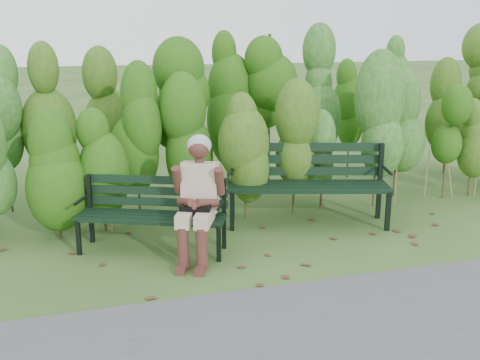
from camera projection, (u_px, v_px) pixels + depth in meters
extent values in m
plane|color=#2D4F1C|center=(249.00, 252.00, 6.33)|extent=(80.00, 80.00, 0.00)
cube|color=#474749|center=(335.00, 355.00, 4.29)|extent=(60.00, 2.50, 0.01)
cylinder|color=#47381E|center=(50.00, 202.00, 6.85)|extent=(0.03, 0.03, 0.80)
ellipsoid|color=#2F5716|center=(45.00, 150.00, 6.68)|extent=(0.64, 0.64, 1.44)
cylinder|color=#47381E|center=(101.00, 197.00, 7.01)|extent=(0.03, 0.03, 0.80)
ellipsoid|color=#2F5716|center=(98.00, 147.00, 6.85)|extent=(0.64, 0.64, 1.44)
cylinder|color=#47381E|center=(150.00, 194.00, 7.18)|extent=(0.03, 0.03, 0.80)
ellipsoid|color=#2F5716|center=(148.00, 145.00, 7.02)|extent=(0.64, 0.64, 1.44)
cylinder|color=#47381E|center=(197.00, 190.00, 7.35)|extent=(0.03, 0.03, 0.80)
ellipsoid|color=#2F5716|center=(196.00, 142.00, 7.19)|extent=(0.64, 0.64, 1.44)
cylinder|color=#47381E|center=(242.00, 186.00, 7.52)|extent=(0.03, 0.03, 0.80)
ellipsoid|color=#2F5716|center=(242.00, 139.00, 7.36)|extent=(0.64, 0.64, 1.44)
cylinder|color=#47381E|center=(284.00, 183.00, 7.69)|extent=(0.03, 0.03, 0.80)
ellipsoid|color=#2F5716|center=(285.00, 137.00, 7.53)|extent=(0.64, 0.64, 1.44)
cylinder|color=#47381E|center=(325.00, 180.00, 7.86)|extent=(0.03, 0.03, 0.80)
ellipsoid|color=#2F5716|center=(327.00, 135.00, 7.70)|extent=(0.64, 0.64, 1.44)
cylinder|color=#47381E|center=(364.00, 177.00, 8.03)|extent=(0.03, 0.03, 0.80)
ellipsoid|color=#2F5716|center=(367.00, 133.00, 7.86)|extent=(0.64, 0.64, 1.44)
cylinder|color=#47381E|center=(402.00, 174.00, 8.19)|extent=(0.03, 0.03, 0.80)
ellipsoid|color=#2F5716|center=(405.00, 131.00, 8.03)|extent=(0.64, 0.64, 1.44)
cylinder|color=#47381E|center=(438.00, 171.00, 8.36)|extent=(0.03, 0.03, 0.80)
ellipsoid|color=#2F5716|center=(442.00, 129.00, 8.20)|extent=(0.64, 0.64, 1.44)
cylinder|color=#47381E|center=(472.00, 168.00, 8.53)|extent=(0.03, 0.03, 0.80)
ellipsoid|color=#2F5716|center=(477.00, 127.00, 8.37)|extent=(0.64, 0.64, 1.44)
cylinder|color=#47381E|center=(9.00, 174.00, 7.58)|extent=(0.04, 0.04, 1.10)
ellipsoid|color=#215C16|center=(2.00, 109.00, 7.36)|extent=(0.70, 0.70, 1.98)
cylinder|color=#47381E|center=(68.00, 170.00, 7.80)|extent=(0.04, 0.04, 1.10)
ellipsoid|color=#215C16|center=(63.00, 107.00, 7.57)|extent=(0.70, 0.70, 1.98)
cylinder|color=#47381E|center=(124.00, 166.00, 8.01)|extent=(0.04, 0.04, 1.10)
ellipsoid|color=#215C16|center=(121.00, 105.00, 7.79)|extent=(0.70, 0.70, 1.98)
cylinder|color=#47381E|center=(177.00, 163.00, 8.22)|extent=(0.04, 0.04, 1.10)
ellipsoid|color=#215C16|center=(175.00, 103.00, 8.00)|extent=(0.70, 0.70, 1.98)
cylinder|color=#47381E|center=(228.00, 160.00, 8.43)|extent=(0.04, 0.04, 1.10)
ellipsoid|color=#215C16|center=(227.00, 101.00, 8.21)|extent=(0.70, 0.70, 1.98)
cylinder|color=#47381E|center=(276.00, 157.00, 8.64)|extent=(0.04, 0.04, 1.10)
ellipsoid|color=#215C16|center=(276.00, 99.00, 8.42)|extent=(0.70, 0.70, 1.98)
cylinder|color=#47381E|center=(321.00, 154.00, 8.85)|extent=(0.04, 0.04, 1.10)
ellipsoid|color=#215C16|center=(323.00, 98.00, 8.63)|extent=(0.70, 0.70, 1.98)
cylinder|color=#47381E|center=(365.00, 151.00, 9.07)|extent=(0.04, 0.04, 1.10)
ellipsoid|color=#215C16|center=(368.00, 96.00, 8.84)|extent=(0.70, 0.70, 1.98)
cylinder|color=#47381E|center=(406.00, 148.00, 9.28)|extent=(0.04, 0.04, 1.10)
ellipsoid|color=#215C16|center=(410.00, 95.00, 9.06)|extent=(0.70, 0.70, 1.98)
cylinder|color=#47381E|center=(446.00, 146.00, 9.49)|extent=(0.04, 0.04, 1.10)
ellipsoid|color=#215C16|center=(451.00, 93.00, 9.27)|extent=(0.70, 0.70, 1.98)
cube|color=brown|center=(136.00, 256.00, 6.21)|extent=(0.10, 0.11, 0.01)
cube|color=brown|center=(278.00, 235.00, 6.84)|extent=(0.07, 0.09, 0.01)
cube|color=brown|center=(414.00, 251.00, 6.33)|extent=(0.10, 0.11, 0.01)
cube|color=brown|center=(76.00, 248.00, 6.42)|extent=(0.09, 0.11, 0.01)
cube|color=brown|center=(192.00, 245.00, 6.54)|extent=(0.11, 0.10, 0.01)
cube|color=brown|center=(336.00, 229.00, 7.07)|extent=(0.10, 0.08, 0.01)
cube|color=brown|center=(152.00, 252.00, 6.33)|extent=(0.10, 0.08, 0.01)
cube|color=brown|center=(127.00, 290.00, 5.37)|extent=(0.08, 0.10, 0.01)
cube|color=brown|center=(176.00, 262.00, 6.03)|extent=(0.08, 0.10, 0.01)
cube|color=brown|center=(39.00, 301.00, 5.15)|extent=(0.08, 0.10, 0.01)
cube|color=brown|center=(140.00, 242.00, 6.60)|extent=(0.10, 0.08, 0.01)
cube|color=brown|center=(427.00, 276.00, 5.69)|extent=(0.11, 0.09, 0.01)
cube|color=brown|center=(4.00, 325.00, 4.73)|extent=(0.09, 0.10, 0.01)
cube|color=brown|center=(360.00, 284.00, 5.52)|extent=(0.11, 0.11, 0.01)
cube|color=brown|center=(93.00, 292.00, 5.34)|extent=(0.11, 0.09, 0.01)
cube|color=brown|center=(462.00, 263.00, 6.01)|extent=(0.11, 0.11, 0.01)
cube|color=brown|center=(24.00, 314.00, 4.92)|extent=(0.11, 0.10, 0.01)
cube|color=black|center=(147.00, 222.00, 6.06)|extent=(1.55, 0.74, 0.04)
cube|color=black|center=(150.00, 219.00, 6.17)|extent=(1.55, 0.74, 0.04)
cube|color=black|center=(153.00, 216.00, 6.28)|extent=(1.55, 0.74, 0.04)
cube|color=black|center=(155.00, 212.00, 6.39)|extent=(1.55, 0.74, 0.04)
cube|color=black|center=(157.00, 202.00, 6.45)|extent=(1.53, 0.70, 0.10)
cube|color=black|center=(157.00, 191.00, 6.43)|extent=(1.53, 0.70, 0.10)
cube|color=black|center=(157.00, 180.00, 6.41)|extent=(1.53, 0.70, 0.10)
cube|color=black|center=(78.00, 237.00, 6.19)|extent=(0.06, 0.06, 0.41)
cube|color=black|center=(90.00, 209.00, 6.52)|extent=(0.06, 0.06, 0.82)
cube|color=black|center=(84.00, 216.00, 6.32)|extent=(0.22, 0.44, 0.04)
cylinder|color=black|center=(81.00, 200.00, 6.23)|extent=(0.17, 0.33, 0.03)
cube|color=black|center=(219.00, 243.00, 6.01)|extent=(0.06, 0.06, 0.41)
cube|color=black|center=(224.00, 214.00, 6.34)|extent=(0.06, 0.06, 0.82)
cube|color=black|center=(221.00, 221.00, 6.14)|extent=(0.22, 0.44, 0.04)
cylinder|color=black|center=(220.00, 205.00, 6.05)|extent=(0.17, 0.33, 0.03)
cube|color=black|center=(311.00, 191.00, 6.91)|extent=(1.98, 0.69, 0.05)
cube|color=black|center=(309.00, 188.00, 7.04)|extent=(1.98, 0.69, 0.05)
cube|color=black|center=(308.00, 185.00, 7.18)|extent=(1.98, 0.69, 0.05)
cube|color=black|center=(307.00, 182.00, 7.32)|extent=(1.98, 0.69, 0.05)
cube|color=black|center=(306.00, 171.00, 7.39)|extent=(1.96, 0.64, 0.12)
cube|color=black|center=(306.00, 159.00, 7.36)|extent=(1.96, 0.64, 0.12)
cube|color=black|center=(306.00, 147.00, 7.34)|extent=(1.96, 0.64, 0.12)
cube|color=black|center=(232.00, 211.00, 6.96)|extent=(0.07, 0.07, 0.51)
cube|color=black|center=(232.00, 181.00, 7.36)|extent=(0.07, 0.07, 1.01)
cube|color=black|center=(232.00, 188.00, 7.12)|extent=(0.21, 0.56, 0.05)
cylinder|color=black|center=(232.00, 170.00, 7.00)|extent=(0.16, 0.42, 0.04)
cube|color=black|center=(388.00, 211.00, 6.96)|extent=(0.07, 0.07, 0.51)
cube|color=black|center=(380.00, 181.00, 7.37)|extent=(0.07, 0.07, 1.01)
cube|color=black|center=(385.00, 188.00, 7.12)|extent=(0.21, 0.56, 0.05)
cylinder|color=black|center=(387.00, 170.00, 7.00)|extent=(0.16, 0.42, 0.04)
cube|color=tan|center=(186.00, 217.00, 5.93)|extent=(0.32, 0.48, 0.14)
cube|color=tan|center=(205.00, 217.00, 5.91)|extent=(0.32, 0.48, 0.14)
cylinder|color=#4F2721|center=(183.00, 248.00, 5.82)|extent=(0.16, 0.16, 0.45)
cylinder|color=#4F2721|center=(202.00, 249.00, 5.80)|extent=(0.16, 0.16, 0.45)
cube|color=#4F2721|center=(182.00, 269.00, 5.79)|extent=(0.18, 0.24, 0.07)
cube|color=#4F2721|center=(201.00, 270.00, 5.76)|extent=(0.18, 0.24, 0.07)
cube|color=tan|center=(200.00, 187.00, 6.14)|extent=(0.47, 0.41, 0.57)
cylinder|color=#4F2721|center=(199.00, 161.00, 6.04)|extent=(0.10, 0.10, 0.11)
sphere|color=#4F2721|center=(199.00, 148.00, 6.00)|extent=(0.23, 0.23, 0.23)
ellipsoid|color=gray|center=(199.00, 145.00, 6.02)|extent=(0.26, 0.25, 0.24)
cylinder|color=#4F2721|center=(178.00, 180.00, 6.06)|extent=(0.18, 0.25, 0.34)
cylinder|color=#4F2721|center=(220.00, 181.00, 6.00)|extent=(0.18, 0.25, 0.34)
cylinder|color=#4F2721|center=(186.00, 202.00, 5.96)|extent=(0.16, 0.31, 0.14)
cylinder|color=#4F2721|center=(207.00, 203.00, 5.93)|extent=(0.30, 0.22, 0.14)
sphere|color=#4F2721|center=(195.00, 206.00, 5.89)|extent=(0.12, 0.12, 0.12)
cube|color=black|center=(195.00, 213.00, 5.92)|extent=(0.35, 0.25, 0.17)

